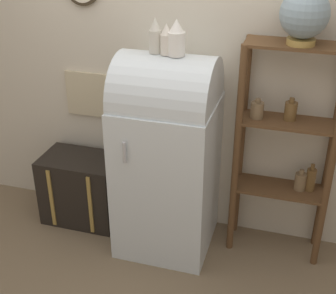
{
  "coord_description": "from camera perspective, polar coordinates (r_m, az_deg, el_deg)",
  "views": [
    {
      "loc": [
        0.86,
        -2.67,
        2.43
      ],
      "look_at": [
        0.01,
        0.22,
        0.85
      ],
      "focal_mm": 50.0,
      "sensor_mm": 36.0,
      "label": 1
    }
  ],
  "objects": [
    {
      "name": "vase_center",
      "position": [
        3.1,
        -0.17,
        12.89
      ],
      "size": [
        0.08,
        0.08,
        0.2
      ],
      "color": "silver",
      "rests_on": "refrigerator"
    },
    {
      "name": "wall_back",
      "position": [
        3.53,
        1.49,
        9.92
      ],
      "size": [
        7.0,
        0.09,
        2.7
      ],
      "color": "beige",
      "rests_on": "ground_plane"
    },
    {
      "name": "shelf_unit",
      "position": [
        3.41,
        14.16,
        0.5
      ],
      "size": [
        0.69,
        0.29,
        1.63
      ],
      "color": "brown",
      "rests_on": "ground_plane"
    },
    {
      "name": "refrigerator",
      "position": [
        3.42,
        -0.11,
        -0.62
      ],
      "size": [
        0.69,
        0.7,
        1.54
      ],
      "color": "silver",
      "rests_on": "ground_plane"
    },
    {
      "name": "suitcase_trunk",
      "position": [
        4.01,
        -10.43,
        -4.97
      ],
      "size": [
        0.63,
        0.42,
        0.58
      ],
      "color": "black",
      "rests_on": "ground_plane"
    },
    {
      "name": "globe",
      "position": [
        3.09,
        16.3,
        15.23
      ],
      "size": [
        0.31,
        0.31,
        0.35
      ],
      "color": "#AD8942",
      "rests_on": "shelf_unit"
    },
    {
      "name": "vase_left",
      "position": [
        3.13,
        -1.56,
        13.31
      ],
      "size": [
        0.08,
        0.08,
        0.23
      ],
      "color": "beige",
      "rests_on": "refrigerator"
    },
    {
      "name": "vase_right",
      "position": [
        3.08,
        1.04,
        13.06
      ],
      "size": [
        0.11,
        0.11,
        0.24
      ],
      "color": "white",
      "rests_on": "refrigerator"
    },
    {
      "name": "ground_plane",
      "position": [
        3.71,
        -1.08,
        -13.16
      ],
      "size": [
        12.0,
        12.0,
        0.0
      ],
      "primitive_type": "plane",
      "color": "#7A664C"
    }
  ]
}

